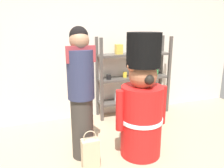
{
  "coord_description": "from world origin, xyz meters",
  "views": [
    {
      "loc": [
        -0.99,
        -1.84,
        1.73
      ],
      "look_at": [
        -0.08,
        0.72,
        1.0
      ],
      "focal_mm": 35.85,
      "sensor_mm": 36.0,
      "label": 1
    }
  ],
  "objects_px": {
    "merchandise_shelf": "(134,76)",
    "shopping_bag": "(90,153)",
    "person_shopper": "(81,92)",
    "teddy_bear_guard": "(142,104)"
  },
  "relations": [
    {
      "from": "merchandise_shelf",
      "to": "shopping_bag",
      "type": "height_order",
      "value": "merchandise_shelf"
    },
    {
      "from": "shopping_bag",
      "to": "person_shopper",
      "type": "bearing_deg",
      "value": 95.04
    },
    {
      "from": "teddy_bear_guard",
      "to": "shopping_bag",
      "type": "xyz_separation_m",
      "value": [
        -0.72,
        -0.08,
        -0.53
      ]
    },
    {
      "from": "person_shopper",
      "to": "shopping_bag",
      "type": "distance_m",
      "value": 0.77
    },
    {
      "from": "merchandise_shelf",
      "to": "teddy_bear_guard",
      "type": "xyz_separation_m",
      "value": [
        -0.51,
        -1.37,
        -0.03
      ]
    },
    {
      "from": "merchandise_shelf",
      "to": "teddy_bear_guard",
      "type": "height_order",
      "value": "teddy_bear_guard"
    },
    {
      "from": "teddy_bear_guard",
      "to": "merchandise_shelf",
      "type": "bearing_deg",
      "value": 69.39
    },
    {
      "from": "teddy_bear_guard",
      "to": "shopping_bag",
      "type": "relative_size",
      "value": 3.25
    },
    {
      "from": "person_shopper",
      "to": "shopping_bag",
      "type": "xyz_separation_m",
      "value": [
        0.03,
        -0.29,
        -0.71
      ]
    },
    {
      "from": "teddy_bear_guard",
      "to": "person_shopper",
      "type": "xyz_separation_m",
      "value": [
        -0.75,
        0.21,
        0.18
      ]
    }
  ]
}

